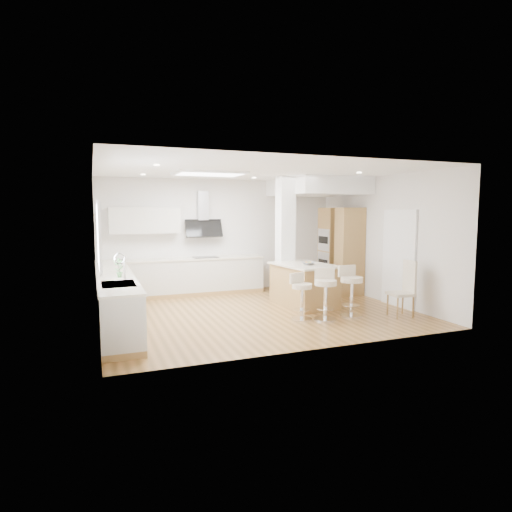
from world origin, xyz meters
name	(u,v)px	position (x,y,z in m)	size (l,w,h in m)	color
ground	(257,312)	(0.00, 0.00, 0.00)	(6.00, 6.00, 0.00)	olive
ceiling	(257,312)	(0.00, 0.00, 0.00)	(6.00, 5.00, 0.02)	white
wall_back	(221,236)	(0.00, 2.50, 1.40)	(6.00, 0.04, 2.80)	silver
wall_left	(96,247)	(-3.00, 0.00, 1.40)	(0.04, 5.00, 2.80)	silver
wall_right	(382,239)	(3.00, 0.00, 1.40)	(0.04, 5.00, 2.80)	silver
skylight	(210,174)	(-0.79, 0.60, 2.77)	(4.10, 2.10, 0.06)	white
window_left	(99,233)	(-2.96, -0.90, 1.69)	(0.06, 1.28, 1.07)	silver
doorway_right	(399,260)	(2.97, -0.60, 1.00)	(0.05, 1.00, 2.10)	#4F473E
counter_left	(115,297)	(-2.70, 0.23, 0.46)	(0.63, 4.50, 1.35)	#AD844A
counter_back	(188,266)	(-0.91, 2.22, 0.70)	(3.62, 0.63, 2.50)	#AD844A
pillar	(285,238)	(1.05, 0.95, 1.40)	(0.35, 0.35, 2.80)	white
soffit	(317,187)	(2.10, 1.40, 2.60)	(1.78, 2.20, 0.40)	white
oven_column	(340,250)	(2.68, 1.23, 1.05)	(0.63, 1.21, 2.10)	#AD844A
peninsula	(304,285)	(1.13, 0.16, 0.46)	(1.14, 1.58, 0.97)	#AD844A
bar_stool_a	(301,294)	(0.55, -0.86, 0.49)	(0.48, 0.48, 0.87)	white
bar_stool_b	(325,291)	(0.96, -1.03, 0.54)	(0.56, 0.56, 0.95)	white
bar_stool_c	(351,288)	(1.56, -0.97, 0.55)	(0.45, 0.45, 0.97)	white
dining_chair	(405,287)	(2.53, -1.35, 0.58)	(0.46, 0.46, 1.08)	beige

